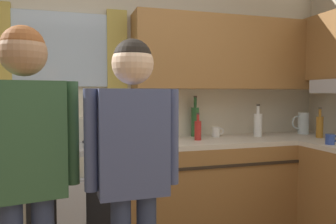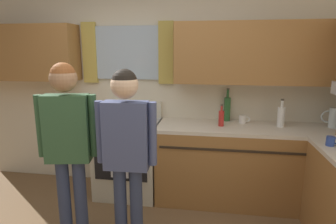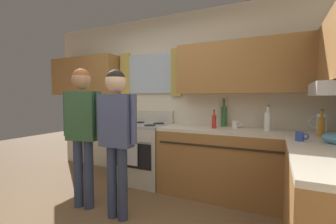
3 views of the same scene
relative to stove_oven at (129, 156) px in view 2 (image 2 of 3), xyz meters
name	(u,v)px [view 2 (image 2 of 3)]	position (x,y,z in m)	size (l,w,h in m)	color
back_wall_unit	(155,73)	(0.28, 0.28, 0.99)	(4.60, 0.42, 2.60)	beige
kitchen_counter_run	(290,183)	(1.77, -0.41, -0.02)	(2.16, 2.04, 0.90)	#9E6B38
stove_oven	(129,156)	(0.00, 0.00, 0.00)	(0.72, 0.67, 1.10)	beige
bottle_milk_white	(281,116)	(1.74, 0.05, 0.55)	(0.08, 0.08, 0.31)	white
bottle_wine_green	(227,108)	(1.16, 0.24, 0.58)	(0.08, 0.08, 0.39)	#2D6633
bottle_sauce_red	(221,118)	(1.09, -0.02, 0.53)	(0.06, 0.06, 0.25)	red
mug_ceramic_white	(243,119)	(1.34, 0.13, 0.48)	(0.13, 0.08, 0.09)	white
mug_cobalt_blue	(331,141)	(2.04, -0.56, 0.48)	(0.11, 0.07, 0.08)	#2D479E
water_pitcher	(334,118)	(2.30, 0.09, 0.54)	(0.19, 0.11, 0.22)	silver
adult_left	(68,135)	(-0.21, -1.03, 0.56)	(0.50, 0.22, 1.64)	#2D3856
adult_in_plaid	(126,143)	(0.31, -1.06, 0.54)	(0.50, 0.22, 1.59)	#2D3856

